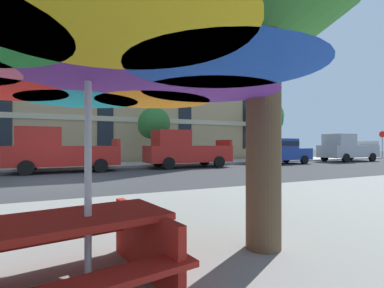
{
  "coord_description": "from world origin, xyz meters",
  "views": [
    {
      "loc": [
        0.3,
        -11.55,
        1.38
      ],
      "look_at": [
        7.16,
        3.2,
        1.4
      ],
      "focal_mm": 26.19,
      "sensor_mm": 36.0,
      "label": 1
    }
  ],
  "objects_px": {
    "stop_sign": "(382,140)",
    "pickup_red": "(60,152)",
    "street_tree_middle": "(153,124)",
    "picnic_table": "(58,252)",
    "pickup_silver": "(346,149)",
    "sedan_blue": "(280,150)",
    "street_tree_right": "(269,118)",
    "patio_umbrella": "(88,60)",
    "pickup_red_midblock": "(185,150)"
  },
  "relations": [
    {
      "from": "street_tree_right",
      "to": "picnic_table",
      "type": "bearing_deg",
      "value": -134.76
    },
    {
      "from": "street_tree_middle",
      "to": "picnic_table",
      "type": "xyz_separation_m",
      "value": [
        -5.66,
        -15.82,
        -2.27
      ]
    },
    {
      "from": "street_tree_middle",
      "to": "picnic_table",
      "type": "bearing_deg",
      "value": -109.7
    },
    {
      "from": "pickup_silver",
      "to": "street_tree_middle",
      "type": "bearing_deg",
      "value": 168.37
    },
    {
      "from": "sedan_blue",
      "to": "pickup_silver",
      "type": "distance_m",
      "value": 6.97
    },
    {
      "from": "stop_sign",
      "to": "picnic_table",
      "type": "distance_m",
      "value": 35.83
    },
    {
      "from": "sedan_blue",
      "to": "patio_umbrella",
      "type": "distance_m",
      "value": 18.72
    },
    {
      "from": "stop_sign",
      "to": "pickup_red",
      "type": "bearing_deg",
      "value": -173.38
    },
    {
      "from": "sedan_blue",
      "to": "stop_sign",
      "type": "bearing_deg",
      "value": 11.69
    },
    {
      "from": "pickup_red_midblock",
      "to": "stop_sign",
      "type": "bearing_deg",
      "value": 8.35
    },
    {
      "from": "pickup_red",
      "to": "stop_sign",
      "type": "relative_size",
      "value": 1.81
    },
    {
      "from": "pickup_silver",
      "to": "street_tree_right",
      "type": "xyz_separation_m",
      "value": [
        -5.48,
        2.89,
        2.55
      ]
    },
    {
      "from": "pickup_red",
      "to": "picnic_table",
      "type": "bearing_deg",
      "value": -89.69
    },
    {
      "from": "sedan_blue",
      "to": "street_tree_right",
      "type": "distance_m",
      "value": 4.18
    },
    {
      "from": "patio_umbrella",
      "to": "street_tree_right",
      "type": "bearing_deg",
      "value": 45.71
    },
    {
      "from": "sedan_blue",
      "to": "pickup_red_midblock",
      "type": "bearing_deg",
      "value": 180.0
    },
    {
      "from": "stop_sign",
      "to": "pickup_red_midblock",
      "type": "bearing_deg",
      "value": -171.65
    },
    {
      "from": "pickup_silver",
      "to": "stop_sign",
      "type": "relative_size",
      "value": 1.81
    },
    {
      "from": "pickup_red",
      "to": "sedan_blue",
      "type": "relative_size",
      "value": 1.16
    },
    {
      "from": "pickup_red_midblock",
      "to": "patio_umbrella",
      "type": "height_order",
      "value": "patio_umbrella"
    },
    {
      "from": "sedan_blue",
      "to": "street_tree_middle",
      "type": "xyz_separation_m",
      "value": [
        -8.28,
        3.14,
        1.81
      ]
    },
    {
      "from": "pickup_red",
      "to": "pickup_silver",
      "type": "distance_m",
      "value": 20.98
    },
    {
      "from": "pickup_silver",
      "to": "picnic_table",
      "type": "distance_m",
      "value": 24.46
    },
    {
      "from": "sedan_blue",
      "to": "pickup_silver",
      "type": "relative_size",
      "value": 0.86
    },
    {
      "from": "pickup_red_midblock",
      "to": "street_tree_middle",
      "type": "bearing_deg",
      "value": 107.21
    },
    {
      "from": "stop_sign",
      "to": "picnic_table",
      "type": "xyz_separation_m",
      "value": [
        -31.83,
        -16.38,
        -1.39
      ]
    },
    {
      "from": "pickup_red_midblock",
      "to": "street_tree_right",
      "type": "distance_m",
      "value": 9.61
    },
    {
      "from": "stop_sign",
      "to": "street_tree_right",
      "type": "bearing_deg",
      "value": -177.16
    },
    {
      "from": "pickup_red",
      "to": "pickup_red_midblock",
      "type": "distance_m",
      "value": 6.7
    },
    {
      "from": "pickup_red",
      "to": "picnic_table",
      "type": "xyz_separation_m",
      "value": [
        0.07,
        -12.68,
        -0.54
      ]
    },
    {
      "from": "street_tree_right",
      "to": "patio_umbrella",
      "type": "xyz_separation_m",
      "value": [
        -15.2,
        -15.59,
        -1.47
      ]
    },
    {
      "from": "street_tree_right",
      "to": "patio_umbrella",
      "type": "bearing_deg",
      "value": -134.29
    },
    {
      "from": "pickup_silver",
      "to": "picnic_table",
      "type": "relative_size",
      "value": 2.51
    },
    {
      "from": "pickup_red_midblock",
      "to": "pickup_silver",
      "type": "xyz_separation_m",
      "value": [
        14.28,
        0.0,
        0.0
      ]
    },
    {
      "from": "pickup_red_midblock",
      "to": "pickup_silver",
      "type": "relative_size",
      "value": 1.0
    },
    {
      "from": "street_tree_middle",
      "to": "pickup_red",
      "type": "bearing_deg",
      "value": -151.29
    },
    {
      "from": "pickup_red",
      "to": "street_tree_right",
      "type": "bearing_deg",
      "value": 10.55
    },
    {
      "from": "pickup_red",
      "to": "street_tree_right",
      "type": "height_order",
      "value": "street_tree_right"
    },
    {
      "from": "pickup_red_midblock",
      "to": "street_tree_middle",
      "type": "xyz_separation_m",
      "value": [
        -0.97,
        3.14,
        1.73
      ]
    },
    {
      "from": "stop_sign",
      "to": "pickup_silver",
      "type": "bearing_deg",
      "value": -161.28
    },
    {
      "from": "street_tree_middle",
      "to": "picnic_table",
      "type": "height_order",
      "value": "street_tree_middle"
    },
    {
      "from": "picnic_table",
      "to": "pickup_silver",
      "type": "bearing_deg",
      "value": 31.22
    },
    {
      "from": "pickup_red",
      "to": "sedan_blue",
      "type": "xyz_separation_m",
      "value": [
        14.01,
        -0.0,
        -0.08
      ]
    },
    {
      "from": "patio_umbrella",
      "to": "pickup_silver",
      "type": "bearing_deg",
      "value": 31.56
    },
    {
      "from": "sedan_blue",
      "to": "patio_umbrella",
      "type": "relative_size",
      "value": 1.16
    },
    {
      "from": "pickup_red",
      "to": "picnic_table",
      "type": "height_order",
      "value": "pickup_red"
    },
    {
      "from": "pickup_red",
      "to": "pickup_silver",
      "type": "height_order",
      "value": "same"
    },
    {
      "from": "patio_umbrella",
      "to": "picnic_table",
      "type": "distance_m",
      "value": 1.64
    },
    {
      "from": "picnic_table",
      "to": "pickup_red_midblock",
      "type": "bearing_deg",
      "value": 62.38
    },
    {
      "from": "patio_umbrella",
      "to": "stop_sign",
      "type": "bearing_deg",
      "value": 27.43
    }
  ]
}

